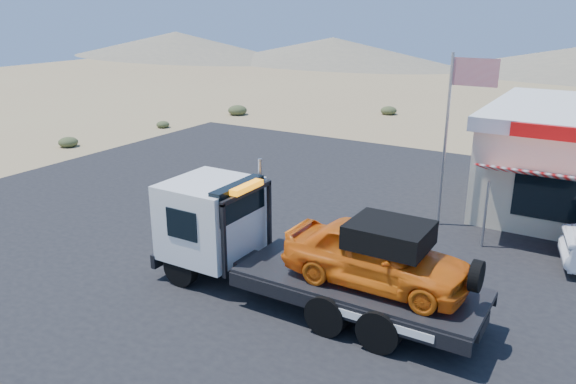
{
  "coord_description": "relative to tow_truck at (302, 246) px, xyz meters",
  "views": [
    {
      "loc": [
        9.76,
        -14.28,
        7.44
      ],
      "look_at": [
        0.52,
        1.04,
        1.5
      ],
      "focal_mm": 35.0,
      "sensor_mm": 36.0,
      "label": 1
    }
  ],
  "objects": [
    {
      "name": "distant_hills",
      "position": [
        -12.98,
        57.88,
        0.31
      ],
      "size": [
        126.0,
        48.0,
        4.2
      ],
      "color": "#726B59",
      "rests_on": "ground"
    },
    {
      "name": "ground",
      "position": [
        -3.21,
        2.74,
        -1.58
      ],
      "size": [
        120.0,
        120.0,
        0.0
      ],
      "primitive_type": "plane",
      "color": "#967A55",
      "rests_on": "ground"
    },
    {
      "name": "desert_scrub",
      "position": [
        -16.16,
        12.25,
        -1.27
      ],
      "size": [
        25.94,
        35.89,
        0.73
      ],
      "color": "#343F21",
      "rests_on": "ground"
    },
    {
      "name": "flagpole",
      "position": [
        1.72,
        7.24,
        2.19
      ],
      "size": [
        1.55,
        0.1,
        6.0
      ],
      "color": "#99999E",
      "rests_on": "asphalt_lot"
    },
    {
      "name": "tow_truck",
      "position": [
        0.0,
        0.0,
        0.0
      ],
      "size": [
        8.78,
        2.6,
        2.93
      ],
      "color": "black",
      "rests_on": "asphalt_lot"
    },
    {
      "name": "asphalt_lot",
      "position": [
        -1.21,
        5.74,
        -1.57
      ],
      "size": [
        32.0,
        24.0,
        0.02
      ],
      "primitive_type": "cube",
      "color": "black",
      "rests_on": "ground"
    }
  ]
}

